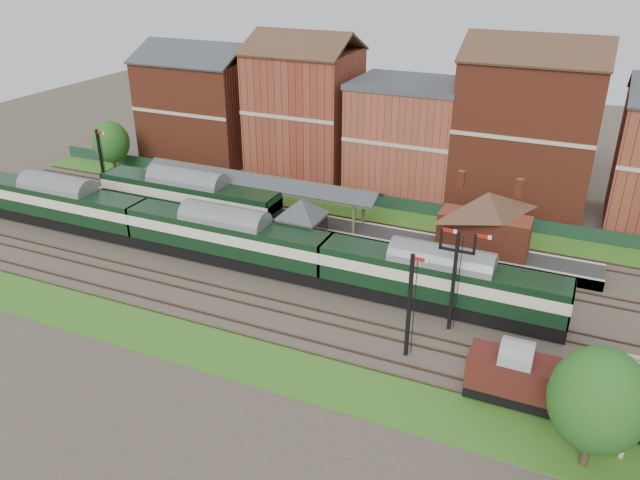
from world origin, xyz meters
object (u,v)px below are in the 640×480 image
at_px(goods_van_a, 513,375).
at_px(semaphore_bracket, 455,275).
at_px(platform_railcar, 189,197).
at_px(signal_box, 302,228).
at_px(dmu_train, 226,236).

bearing_deg(goods_van_a, semaphore_bracket, 129.88).
height_order(semaphore_bracket, platform_railcar, semaphore_bracket).
height_order(semaphore_bracket, goods_van_a, semaphore_bracket).
distance_m(signal_box, platform_railcar, 14.82).
distance_m(platform_railcar, goods_van_a, 38.21).
relative_size(semaphore_bracket, dmu_train, 0.14).
bearing_deg(semaphore_bracket, goods_van_a, -50.12).
xyz_separation_m(signal_box, semaphore_bracket, (15.04, -5.75, 1.44)).
bearing_deg(platform_railcar, signal_box, -12.68).
distance_m(semaphore_bracket, platform_railcar, 30.89).
bearing_deg(semaphore_bracket, platform_railcar, 163.03).
distance_m(semaphore_bracket, dmu_train, 21.28).
relative_size(signal_box, semaphore_bracket, 0.73).
height_order(dmu_train, goods_van_a, dmu_train).
xyz_separation_m(semaphore_bracket, goods_van_a, (5.43, -6.50, -2.67)).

